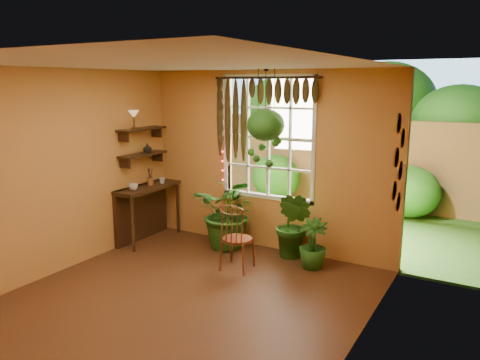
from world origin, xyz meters
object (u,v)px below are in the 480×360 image
object	(u,v)px
potted_plant_left	(230,212)
hanging_basket	(266,128)
windsor_chair	(236,248)
counter_ledge	(143,206)
potted_plant_mid	(294,225)

from	to	relation	value
potted_plant_left	hanging_basket	world-z (taller)	hanging_basket
hanging_basket	windsor_chair	bearing A→B (deg)	-96.31
hanging_basket	counter_ledge	bearing A→B (deg)	-170.92
potted_plant_mid	potted_plant_left	bearing A→B (deg)	-175.29
potted_plant_mid	hanging_basket	bearing A→B (deg)	-167.82
windsor_chair	potted_plant_mid	size ratio (longest dim) A/B	1.09
counter_ledge	potted_plant_left	distance (m)	1.47
windsor_chair	hanging_basket	distance (m)	1.71
hanging_basket	potted_plant_left	bearing A→B (deg)	179.38
potted_plant_left	potted_plant_mid	xyz separation A→B (m)	(1.03, 0.08, -0.07)
potted_plant_left	potted_plant_mid	world-z (taller)	potted_plant_left
counter_ledge	potted_plant_left	xyz separation A→B (m)	(1.43, 0.33, 0.02)
counter_ledge	hanging_basket	xyz separation A→B (m)	(2.04, 0.33, 1.33)
counter_ledge	hanging_basket	distance (m)	2.45
windsor_chair	potted_plant_mid	bearing A→B (deg)	52.17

